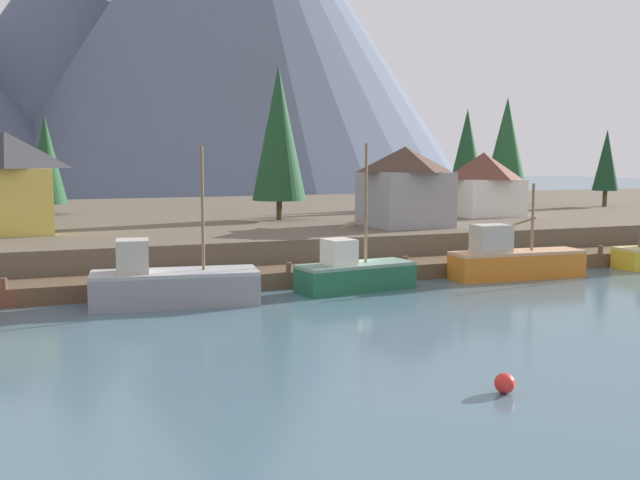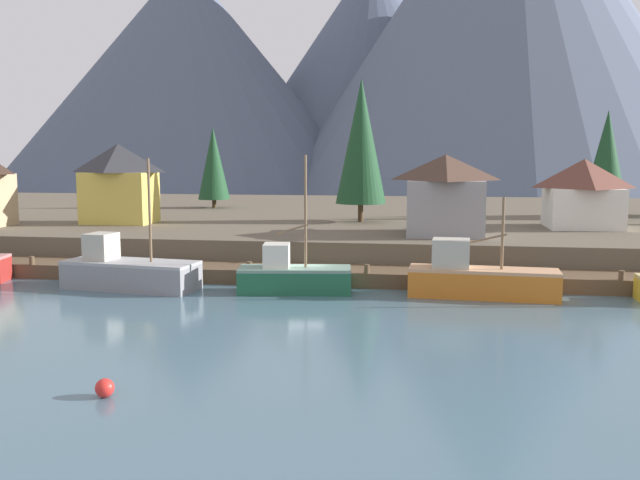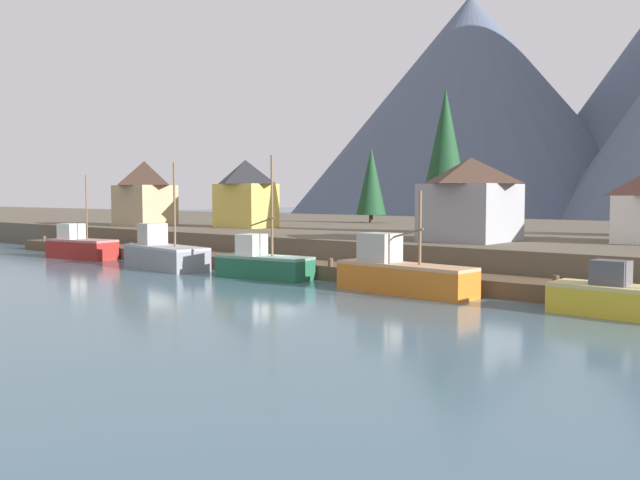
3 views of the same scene
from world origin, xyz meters
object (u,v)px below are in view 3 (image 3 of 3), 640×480
(fishing_boat_green, at_px, (263,264))
(conifer_mid_left, at_px, (371,181))
(conifer_mid_right, at_px, (445,151))
(house_yellow, at_px, (246,193))
(house_grey, at_px, (470,198))
(fishing_boat_yellow, at_px, (631,299))
(fishing_boat_red, at_px, (81,247))
(fishing_boat_grey, at_px, (164,255))
(fishing_boat_orange, at_px, (401,273))
(house_tan, at_px, (145,193))

(fishing_boat_green, relative_size, conifer_mid_left, 0.92)
(conifer_mid_right, bearing_deg, house_yellow, -167.90)
(fishing_boat_green, relative_size, house_grey, 1.32)
(fishing_boat_green, height_order, conifer_mid_right, conifer_mid_right)
(fishing_boat_yellow, xyz_separation_m, house_grey, (-15.07, 11.90, 4.81))
(fishing_boat_red, bearing_deg, fishing_boat_grey, -10.58)
(fishing_boat_yellow, height_order, conifer_mid_left, conifer_mid_left)
(house_grey, bearing_deg, house_yellow, 171.41)
(house_yellow, bearing_deg, fishing_boat_orange, -27.85)
(fishing_boat_grey, distance_m, house_yellow, 19.78)
(fishing_boat_green, bearing_deg, house_yellow, 131.72)
(house_tan, bearing_deg, house_yellow, 21.82)
(fishing_boat_green, bearing_deg, conifer_mid_right, 76.03)
(house_tan, relative_size, house_grey, 1.10)
(fishing_boat_green, distance_m, fishing_boat_orange, 11.67)
(fishing_boat_orange, xyz_separation_m, fishing_boat_yellow, (13.32, 0.10, -0.29))
(fishing_boat_orange, bearing_deg, fishing_boat_red, -175.41)
(fishing_boat_grey, distance_m, fishing_boat_orange, 22.67)
(house_tan, bearing_deg, fishing_boat_yellow, -11.71)
(house_tan, relative_size, house_yellow, 1.01)
(fishing_boat_green, relative_size, conifer_mid_right, 0.66)
(conifer_mid_right, bearing_deg, fishing_boat_orange, -66.31)
(conifer_mid_left, bearing_deg, fishing_boat_yellow, -40.38)
(house_grey, height_order, house_yellow, house_yellow)
(fishing_boat_red, relative_size, conifer_mid_left, 0.82)
(fishing_boat_grey, distance_m, fishing_boat_yellow, 35.99)
(fishing_boat_yellow, bearing_deg, conifer_mid_left, 141.68)
(house_yellow, bearing_deg, conifer_mid_left, 80.74)
(fishing_boat_red, height_order, fishing_boat_grey, fishing_boat_grey)
(fishing_boat_grey, distance_m, house_grey, 24.89)
(fishing_boat_yellow, bearing_deg, conifer_mid_right, 139.12)
(fishing_boat_green, bearing_deg, fishing_boat_red, 172.96)
(fishing_boat_grey, bearing_deg, house_yellow, 124.40)
(fishing_boat_grey, relative_size, conifer_mid_right, 0.69)
(fishing_boat_grey, height_order, fishing_boat_green, fishing_boat_green)
(fishing_boat_orange, bearing_deg, fishing_boat_grey, -174.48)
(fishing_boat_green, relative_size, fishing_boat_orange, 0.95)
(fishing_boat_green, bearing_deg, conifer_mid_left, 107.14)
(fishing_boat_red, distance_m, house_tan, 15.05)
(fishing_boat_grey, relative_size, house_yellow, 1.27)
(conifer_mid_right, bearing_deg, fishing_boat_red, -140.80)
(house_grey, xyz_separation_m, house_yellow, (-29.37, 4.44, 0.50))
(fishing_boat_red, xyz_separation_m, fishing_boat_yellow, (49.12, 0.62, -0.21))
(fishing_boat_red, distance_m, fishing_boat_orange, 35.80)
(fishing_boat_orange, relative_size, house_tan, 1.25)
(fishing_boat_orange, relative_size, conifer_mid_left, 0.97)
(fishing_boat_orange, bearing_deg, fishing_boat_yellow, 4.21)
(house_tan, distance_m, house_grey, 41.11)
(fishing_boat_yellow, bearing_deg, fishing_boat_orange, -177.50)
(house_yellow, bearing_deg, fishing_boat_red, -105.43)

